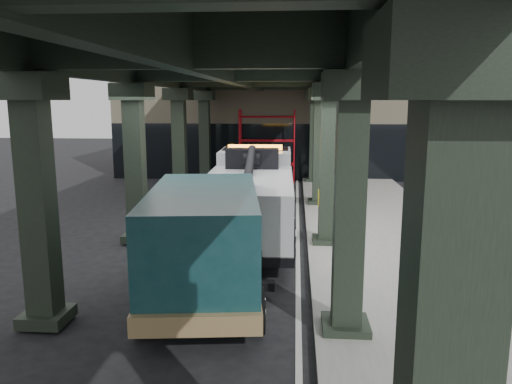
% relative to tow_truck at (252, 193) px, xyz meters
% --- Properties ---
extents(ground, '(90.00, 90.00, 0.00)m').
position_rel_tow_truck_xyz_m(ground, '(-0.16, -3.07, -1.48)').
color(ground, black).
rests_on(ground, ground).
extents(sidewalk, '(5.00, 40.00, 0.15)m').
position_rel_tow_truck_xyz_m(sidewalk, '(4.34, -1.07, -1.41)').
color(sidewalk, gray).
rests_on(sidewalk, ground).
extents(lane_stripe, '(0.12, 38.00, 0.01)m').
position_rel_tow_truck_xyz_m(lane_stripe, '(1.54, -1.07, -1.48)').
color(lane_stripe, silver).
rests_on(lane_stripe, ground).
extents(viaduct, '(7.40, 32.00, 6.40)m').
position_rel_tow_truck_xyz_m(viaduct, '(-0.56, -1.07, 3.98)').
color(viaduct, black).
rests_on(viaduct, ground).
extents(building, '(22.00, 10.00, 8.00)m').
position_rel_tow_truck_xyz_m(building, '(1.84, 16.93, 2.52)').
color(building, '#C6B793').
rests_on(building, ground).
extents(scaffolding, '(3.08, 0.88, 4.00)m').
position_rel_tow_truck_xyz_m(scaffolding, '(-0.16, 11.57, 0.62)').
color(scaffolding, '#B40E18').
rests_on(scaffolding, ground).
extents(tow_truck, '(2.98, 9.36, 3.04)m').
position_rel_tow_truck_xyz_m(tow_truck, '(0.00, 0.00, 0.00)').
color(tow_truck, black).
rests_on(tow_truck, ground).
extents(towed_van, '(3.17, 6.55, 2.56)m').
position_rel_tow_truck_xyz_m(towed_van, '(-0.62, -5.22, -0.11)').
color(towed_van, '#103539').
rests_on(towed_van, ground).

